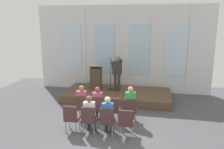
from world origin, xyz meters
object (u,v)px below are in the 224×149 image
chair_r0_c0 (82,106)px  audience_r0_c1 (98,101)px  chair_r0_c2 (114,108)px  chair_r0_c1 (97,107)px  chair_r1_c1 (89,118)px  speaker (117,71)px  audience_r0_c0 (82,100)px  chair_r1_c3 (126,121)px  mic_stand (111,83)px  chair_r1_c0 (71,117)px  audience_r1_c2 (108,113)px  audience_r0_c3 (130,102)px  lectern (96,78)px  chair_r1_c2 (107,120)px  chair_r0_c3 (130,109)px  audience_r1_c1 (90,112)px

chair_r0_c0 → audience_r0_c1: bearing=7.7°
chair_r0_c0 → chair_r0_c2: bearing=0.0°
chair_r0_c1 → audience_r0_c1: size_ratio=0.73×
chair_r0_c0 → chair_r1_c1: (0.61, -1.07, 0.00)m
speaker → audience_r0_c0: (-0.90, -2.61, -0.61)m
chair_r0_c0 → chair_r0_c1: 0.61m
speaker → chair_r0_c2: (0.33, -2.69, -0.80)m
chair_r0_c1 → chair_r1_c3: size_ratio=1.00×
mic_stand → audience_r0_c1: size_ratio=1.21×
speaker → chair_r1_c0: (-0.90, -3.76, -0.80)m
chair_r0_c1 → audience_r1_c2: audience_r1_c2 is taller
mic_stand → audience_r0_c0: bearing=-101.4°
audience_r0_c1 → audience_r1_c2: (0.61, -1.07, 0.01)m
chair_r1_c1 → chair_r1_c3: (1.23, 0.00, 0.00)m
speaker → chair_r1_c0: 3.95m
audience_r0_c3 → chair_r1_c3: size_ratio=1.46×
lectern → chair_r1_c3: 4.43m
audience_r0_c1 → chair_r1_c1: size_ratio=1.37×
audience_r0_c3 → audience_r1_c2: audience_r0_c3 is taller
lectern → chair_r0_c1: lectern is taller
lectern → audience_r0_c1: bearing=-73.7°
audience_r0_c0 → audience_r0_c3: audience_r0_c3 is taller
chair_r1_c1 → chair_r1_c2: size_ratio=1.00×
chair_r0_c3 → audience_r1_c2: size_ratio=0.72×
chair_r1_c3 → chair_r0_c2: bearing=119.9°
audience_r0_c3 → audience_r1_c1: size_ratio=1.06×
mic_stand → audience_r0_c1: bearing=-88.7°
audience_r0_c0 → lectern: bearing=94.1°
chair_r0_c3 → chair_r1_c2: size_ratio=1.00×
chair_r1_c2 → audience_r1_c2: bearing=90.0°
chair_r0_c0 → chair_r1_c3: bearing=-30.1°
audience_r0_c0 → speaker: bearing=71.1°
chair_r0_c0 → chair_r1_c2: 1.63m
chair_r0_c1 → audience_r0_c3: bearing=3.7°
chair_r0_c0 → chair_r0_c1: bearing=0.0°
speaker → chair_r1_c3: 3.96m
lectern → chair_r1_c1: bearing=-78.3°
mic_stand → chair_r1_c1: (0.06, -3.88, -0.17)m
audience_r0_c1 → audience_r1_c1: size_ratio=1.00×
audience_r0_c0 → chair_r0_c3: bearing=-2.6°
mic_stand → chair_r0_c3: mic_stand is taller
chair_r0_c1 → audience_r1_c1: size_ratio=0.73×
chair_r0_c0 → chair_r1_c0: bearing=-90.0°
audience_r0_c0 → chair_r0_c3: audience_r0_c0 is taller
mic_stand → chair_r0_c0: (-0.55, -2.82, -0.17)m
audience_r1_c2 → audience_r0_c3: bearing=60.1°
chair_r0_c0 → chair_r0_c3: bearing=0.0°
audience_r0_c3 → audience_r0_c0: bearing=179.9°
chair_r1_c0 → audience_r1_c1: (0.61, 0.08, 0.18)m
speaker → chair_r1_c0: speaker is taller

